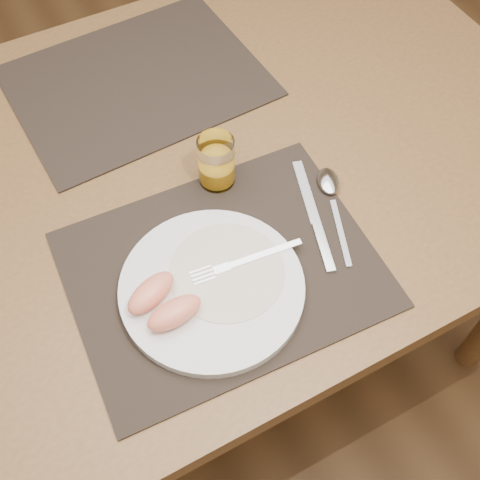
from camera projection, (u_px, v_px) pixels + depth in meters
name	position (u px, v px, depth m)	size (l,w,h in m)	color
ground	(200.00, 345.00, 1.64)	(5.00, 5.00, 0.00)	brown
table	(180.00, 195.00, 1.09)	(1.40, 0.90, 0.75)	brown
placemat_near	(223.00, 269.00, 0.90)	(0.45, 0.35, 0.00)	black
placemat_far	(137.00, 81.00, 1.13)	(0.45, 0.35, 0.00)	black
plate	(212.00, 288.00, 0.87)	(0.27, 0.27, 0.02)	white
plate_dressing	(227.00, 271.00, 0.88)	(0.17, 0.17, 0.00)	white
fork	(237.00, 263.00, 0.88)	(0.18, 0.04, 0.00)	silver
knife	(316.00, 223.00, 0.94)	(0.08, 0.21, 0.01)	silver
spoon	(330.00, 188.00, 0.98)	(0.09, 0.19, 0.01)	silver
juice_glass	(216.00, 164.00, 0.96)	(0.06, 0.06, 0.09)	white
grapefruit_wedges	(163.00, 303.00, 0.83)	(0.10, 0.10, 0.03)	#FF8D68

